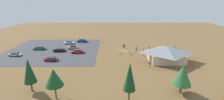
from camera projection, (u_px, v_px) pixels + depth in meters
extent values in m
plane|color=brown|center=(123.00, 50.00, 64.68)|extent=(160.00, 160.00, 0.00)
cube|color=#424247|center=(54.00, 50.00, 65.34)|extent=(35.68, 34.42, 0.05)
cube|color=beige|center=(166.00, 57.00, 52.96)|extent=(10.68, 7.87, 2.99)
pyramid|color=gray|center=(167.00, 49.00, 52.19)|extent=(13.42, 10.60, 2.17)
cylinder|color=brown|center=(180.00, 52.00, 57.87)|extent=(0.20, 0.20, 2.99)
cylinder|color=brown|center=(143.00, 52.00, 57.77)|extent=(0.20, 0.20, 2.99)
cylinder|color=brown|center=(193.00, 63.00, 48.15)|extent=(0.20, 0.20, 2.99)
cylinder|color=brown|center=(150.00, 63.00, 48.05)|extent=(0.20, 0.20, 2.99)
cylinder|color=brown|center=(125.00, 46.00, 69.65)|extent=(0.60, 0.60, 0.90)
cylinder|color=#99999E|center=(103.00, 44.00, 69.04)|extent=(0.08, 0.08, 2.20)
cube|color=#1959B2|center=(103.00, 43.00, 68.80)|extent=(0.56, 0.04, 0.40)
cylinder|color=brown|center=(32.00, 87.00, 35.78)|extent=(0.36, 0.36, 2.13)
cone|color=#14421E|center=(29.00, 71.00, 34.63)|extent=(2.66, 2.66, 5.55)
cylinder|color=brown|center=(129.00, 96.00, 31.51)|extent=(0.35, 0.35, 2.93)
cone|color=#14421E|center=(130.00, 76.00, 30.23)|extent=(2.41, 2.41, 5.61)
cylinder|color=brown|center=(181.00, 88.00, 35.14)|extent=(0.47, 0.47, 2.06)
cone|color=#2D6633|center=(183.00, 75.00, 34.17)|extent=(3.95, 3.95, 4.39)
cylinder|color=brown|center=(56.00, 92.00, 32.89)|extent=(0.29, 0.29, 2.97)
cone|color=#194C23|center=(54.00, 77.00, 31.90)|extent=(3.56, 3.56, 3.63)
torus|color=black|center=(175.00, 47.00, 67.62)|extent=(0.12, 0.72, 0.72)
torus|color=black|center=(175.00, 47.00, 68.60)|extent=(0.12, 0.72, 0.72)
cylinder|color=red|center=(175.00, 47.00, 68.07)|extent=(0.15, 0.95, 0.04)
cylinder|color=red|center=(175.00, 47.00, 67.87)|extent=(0.04, 0.04, 0.39)
cube|color=black|center=(175.00, 46.00, 67.82)|extent=(0.10, 0.21, 0.05)
cylinder|color=red|center=(175.00, 46.00, 68.43)|extent=(0.04, 0.04, 0.45)
cylinder|color=black|center=(175.00, 46.00, 68.37)|extent=(0.48, 0.09, 0.03)
torus|color=black|center=(166.00, 51.00, 63.05)|extent=(0.25, 0.73, 0.75)
torus|color=black|center=(165.00, 50.00, 64.01)|extent=(0.25, 0.73, 0.75)
cylinder|color=orange|center=(165.00, 50.00, 63.49)|extent=(0.32, 0.95, 0.04)
cylinder|color=orange|center=(166.00, 50.00, 63.28)|extent=(0.04, 0.04, 0.48)
cube|color=black|center=(166.00, 49.00, 63.21)|extent=(0.13, 0.21, 0.05)
cylinder|color=orange|center=(165.00, 49.00, 63.84)|extent=(0.04, 0.04, 0.52)
cylinder|color=black|center=(165.00, 49.00, 63.76)|extent=(0.47, 0.17, 0.03)
torus|color=black|center=(130.00, 52.00, 61.04)|extent=(0.70, 0.30, 0.73)
torus|color=black|center=(132.00, 53.00, 60.69)|extent=(0.70, 0.30, 0.73)
cylinder|color=silver|center=(131.00, 52.00, 60.83)|extent=(0.92, 0.38, 0.04)
cylinder|color=silver|center=(130.00, 52.00, 60.86)|extent=(0.04, 0.04, 0.47)
cube|color=black|center=(130.00, 51.00, 60.78)|extent=(0.22, 0.15, 0.05)
cylinder|color=silver|center=(132.00, 52.00, 60.65)|extent=(0.04, 0.04, 0.48)
cylinder|color=black|center=(132.00, 51.00, 60.58)|extent=(0.20, 0.46, 0.03)
torus|color=black|center=(159.00, 48.00, 67.11)|extent=(0.39, 0.66, 0.73)
torus|color=black|center=(161.00, 48.00, 66.23)|extent=(0.39, 0.66, 0.73)
cylinder|color=black|center=(160.00, 48.00, 66.63)|extent=(0.50, 0.88, 0.04)
cylinder|color=black|center=(159.00, 47.00, 66.77)|extent=(0.04, 0.04, 0.41)
cube|color=black|center=(159.00, 47.00, 66.71)|extent=(0.17, 0.21, 0.05)
cylinder|color=black|center=(161.00, 48.00, 66.25)|extent=(0.04, 0.04, 0.47)
cylinder|color=black|center=(161.00, 47.00, 66.17)|extent=(0.44, 0.26, 0.03)
torus|color=black|center=(130.00, 55.00, 58.74)|extent=(0.15, 0.69, 0.69)
torus|color=black|center=(131.00, 56.00, 57.71)|extent=(0.15, 0.69, 0.69)
cylinder|color=#2347B7|center=(131.00, 55.00, 58.19)|extent=(0.20, 1.00, 0.04)
cylinder|color=#2347B7|center=(131.00, 54.00, 58.35)|extent=(0.04, 0.04, 0.38)
cube|color=black|center=(131.00, 54.00, 58.30)|extent=(0.11, 0.21, 0.05)
cylinder|color=#2347B7|center=(131.00, 55.00, 57.74)|extent=(0.04, 0.04, 0.46)
cylinder|color=black|center=(131.00, 54.00, 57.68)|extent=(0.48, 0.11, 0.03)
torus|color=black|center=(121.00, 53.00, 60.37)|extent=(0.33, 0.61, 0.66)
torus|color=black|center=(120.00, 54.00, 59.43)|extent=(0.33, 0.61, 0.66)
cylinder|color=yellow|center=(120.00, 53.00, 59.87)|extent=(0.48, 0.92, 0.04)
cylinder|color=yellow|center=(121.00, 53.00, 60.02)|extent=(0.04, 0.04, 0.35)
cube|color=black|center=(121.00, 52.00, 59.97)|extent=(0.16, 0.21, 0.05)
cylinder|color=yellow|center=(120.00, 53.00, 59.45)|extent=(0.04, 0.04, 0.48)
cylinder|color=black|center=(120.00, 53.00, 59.38)|extent=(0.45, 0.24, 0.03)
torus|color=black|center=(180.00, 49.00, 65.04)|extent=(0.42, 0.58, 0.68)
torus|color=black|center=(179.00, 50.00, 64.27)|extent=(0.42, 0.58, 0.68)
cylinder|color=#1E7F38|center=(179.00, 49.00, 64.62)|extent=(0.54, 0.76, 0.04)
cylinder|color=#1E7F38|center=(180.00, 49.00, 64.73)|extent=(0.04, 0.04, 0.40)
cube|color=black|center=(180.00, 48.00, 64.67)|extent=(0.18, 0.21, 0.05)
cylinder|color=#1E7F38|center=(179.00, 49.00, 64.28)|extent=(0.04, 0.04, 0.43)
cylinder|color=black|center=(179.00, 49.00, 64.21)|extent=(0.41, 0.30, 0.03)
torus|color=black|center=(171.00, 48.00, 65.87)|extent=(0.49, 0.62, 0.75)
torus|color=black|center=(170.00, 49.00, 65.15)|extent=(0.49, 0.62, 0.75)
cylinder|color=#B7B7BC|center=(171.00, 48.00, 65.47)|extent=(0.56, 0.72, 0.04)
cylinder|color=#B7B7BC|center=(171.00, 48.00, 65.58)|extent=(0.04, 0.04, 0.44)
cube|color=black|center=(171.00, 48.00, 65.51)|extent=(0.18, 0.21, 0.05)
cylinder|color=#B7B7BC|center=(171.00, 48.00, 65.15)|extent=(0.04, 0.04, 0.49)
cylinder|color=black|center=(171.00, 48.00, 65.08)|extent=(0.40, 0.32, 0.03)
torus|color=black|center=(136.00, 52.00, 61.06)|extent=(0.25, 0.68, 0.70)
torus|color=black|center=(136.00, 52.00, 61.94)|extent=(0.25, 0.68, 0.70)
cylinder|color=#722D9E|center=(136.00, 52.00, 61.47)|extent=(0.30, 0.86, 0.04)
cylinder|color=#722D9E|center=(136.00, 52.00, 61.27)|extent=(0.04, 0.04, 0.45)
cube|color=black|center=(136.00, 51.00, 61.21)|extent=(0.14, 0.21, 0.05)
cylinder|color=#722D9E|center=(136.00, 51.00, 61.78)|extent=(0.04, 0.04, 0.49)
cylinder|color=black|center=(136.00, 51.00, 61.71)|extent=(0.47, 0.18, 0.03)
cube|color=white|center=(69.00, 43.00, 73.80)|extent=(4.31, 1.85, 0.59)
cube|color=#2D3842|center=(69.00, 42.00, 73.64)|extent=(2.42, 1.62, 0.47)
cylinder|color=black|center=(66.00, 44.00, 73.10)|extent=(0.64, 0.23, 0.64)
cylinder|color=black|center=(67.00, 43.00, 74.62)|extent=(0.64, 0.23, 0.64)
cylinder|color=black|center=(72.00, 44.00, 73.10)|extent=(0.64, 0.23, 0.64)
cylinder|color=black|center=(73.00, 43.00, 74.62)|extent=(0.64, 0.23, 0.64)
cube|color=#1E6B3D|center=(40.00, 48.00, 65.37)|extent=(4.88, 1.96, 0.56)
cube|color=#2D3842|center=(39.00, 47.00, 65.21)|extent=(2.76, 1.65, 0.49)
cylinder|color=black|center=(35.00, 49.00, 64.62)|extent=(0.65, 0.25, 0.64)
cylinder|color=black|center=(36.00, 48.00, 66.06)|extent=(0.65, 0.25, 0.64)
cylinder|color=black|center=(43.00, 49.00, 64.79)|extent=(0.65, 0.25, 0.64)
cylinder|color=black|center=(44.00, 48.00, 66.23)|extent=(0.65, 0.25, 0.64)
cube|color=#1E42B2|center=(82.00, 41.00, 76.98)|extent=(4.81, 1.93, 0.68)
cube|color=#2D3842|center=(82.00, 40.00, 76.80)|extent=(2.70, 1.68, 0.53)
cylinder|color=black|center=(78.00, 42.00, 76.27)|extent=(0.64, 0.23, 0.64)
cylinder|color=black|center=(79.00, 41.00, 77.85)|extent=(0.64, 0.23, 0.64)
cylinder|color=black|center=(85.00, 42.00, 76.26)|extent=(0.64, 0.23, 0.64)
cylinder|color=black|center=(86.00, 41.00, 77.84)|extent=(0.64, 0.23, 0.64)
cube|color=#BCBCC1|center=(15.00, 55.00, 58.09)|extent=(4.36, 1.88, 0.58)
cube|color=#2D3842|center=(15.00, 53.00, 57.94)|extent=(2.46, 1.60, 0.46)
cylinder|color=black|center=(10.00, 56.00, 57.47)|extent=(0.65, 0.24, 0.64)
cylinder|color=black|center=(13.00, 54.00, 58.90)|extent=(0.65, 0.24, 0.64)
cylinder|color=black|center=(18.00, 56.00, 57.39)|extent=(0.65, 0.24, 0.64)
cylinder|color=black|center=(20.00, 54.00, 58.82)|extent=(0.65, 0.24, 0.64)
cube|color=tan|center=(73.00, 47.00, 66.43)|extent=(4.37, 2.24, 0.67)
cube|color=#2D3842|center=(73.00, 46.00, 66.24)|extent=(2.51, 1.83, 0.59)
cylinder|color=black|center=(69.00, 49.00, 65.60)|extent=(0.66, 0.29, 0.64)
cylinder|color=black|center=(70.00, 48.00, 67.10)|extent=(0.66, 0.29, 0.64)
cylinder|color=black|center=(76.00, 48.00, 65.90)|extent=(0.66, 0.29, 0.64)
cylinder|color=black|center=(77.00, 47.00, 67.41)|extent=(0.66, 0.29, 0.64)
cube|color=maroon|center=(51.00, 59.00, 53.51)|extent=(4.27, 1.88, 0.55)
cube|color=#2D3842|center=(51.00, 58.00, 53.34)|extent=(2.40, 1.63, 0.56)
cylinder|color=black|center=(46.00, 61.00, 52.83)|extent=(0.64, 0.23, 0.64)
cylinder|color=black|center=(48.00, 59.00, 54.33)|extent=(0.64, 0.23, 0.64)
cylinder|color=black|center=(55.00, 61.00, 52.79)|extent=(0.64, 0.23, 0.64)
cylinder|color=black|center=(56.00, 59.00, 54.29)|extent=(0.64, 0.23, 0.64)
cube|color=red|center=(78.00, 52.00, 61.29)|extent=(4.78, 2.31, 0.62)
cube|color=#2D3842|center=(78.00, 50.00, 61.11)|extent=(2.74, 1.89, 0.57)
cylinder|color=black|center=(73.00, 53.00, 60.41)|extent=(0.66, 0.28, 0.64)
cylinder|color=black|center=(74.00, 52.00, 61.97)|extent=(0.66, 0.28, 0.64)
cylinder|color=black|center=(82.00, 53.00, 60.72)|extent=(0.66, 0.28, 0.64)
cylinder|color=black|center=(82.00, 51.00, 62.29)|extent=(0.66, 0.28, 0.64)
cube|color=black|center=(59.00, 50.00, 63.02)|extent=(4.73, 2.10, 0.58)
cube|color=#2D3842|center=(59.00, 49.00, 62.85)|extent=(2.68, 1.78, 0.54)
cylinder|color=black|center=(55.00, 51.00, 62.20)|extent=(0.65, 0.25, 0.64)
cylinder|color=black|center=(56.00, 50.00, 63.78)|extent=(0.65, 0.25, 0.64)
cylinder|color=black|center=(63.00, 51.00, 62.38)|extent=(0.65, 0.25, 0.64)
cylinder|color=black|center=(64.00, 50.00, 63.95)|extent=(0.65, 0.25, 0.64)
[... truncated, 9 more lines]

